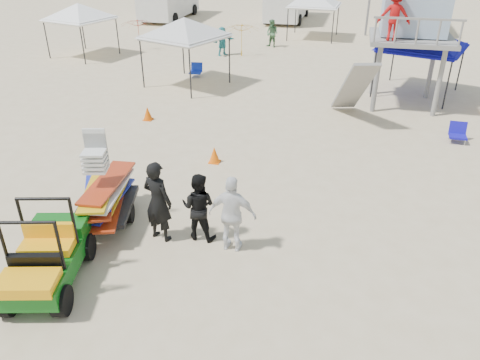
% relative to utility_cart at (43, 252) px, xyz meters
% --- Properties ---
extents(ground, '(140.00, 140.00, 0.00)m').
position_rel_utility_cart_xyz_m(ground, '(2.68, -0.17, -0.80)').
color(ground, beige).
rests_on(ground, ground).
extents(utility_cart, '(1.66, 2.47, 1.72)m').
position_rel_utility_cart_xyz_m(utility_cart, '(0.00, 0.00, 0.00)').
color(utility_cart, '#0D5712').
rests_on(utility_cart, ground).
extents(surf_trailer, '(1.66, 2.41, 2.09)m').
position_rel_utility_cart_xyz_m(surf_trailer, '(0.01, 2.33, 0.05)').
color(surf_trailer, black).
rests_on(surf_trailer, ground).
extents(man_left, '(0.79, 0.62, 1.92)m').
position_rel_utility_cart_xyz_m(man_left, '(1.52, 2.03, 0.16)').
color(man_left, black).
rests_on(man_left, ground).
extents(man_mid, '(0.80, 0.63, 1.61)m').
position_rel_utility_cart_xyz_m(man_mid, '(2.37, 2.28, 0.01)').
color(man_mid, black).
rests_on(man_mid, ground).
extents(man_right, '(1.04, 0.44, 1.78)m').
position_rel_utility_cart_xyz_m(man_right, '(3.22, 2.03, 0.09)').
color(man_right, white).
rests_on(man_right, ground).
extents(lifeguard_tower, '(3.08, 3.08, 4.84)m').
position_rel_utility_cart_xyz_m(lifeguard_tower, '(7.18, 13.15, 2.81)').
color(lifeguard_tower, gray).
rests_on(lifeguard_tower, ground).
extents(canopy_blue, '(3.81, 3.81, 3.15)m').
position_rel_utility_cart_xyz_m(canopy_blue, '(7.90, 14.60, 1.80)').
color(canopy_blue, black).
rests_on(canopy_blue, ground).
extents(canopy_white_a, '(3.72, 3.72, 3.34)m').
position_rel_utility_cart_xyz_m(canopy_white_a, '(-1.94, 13.39, 1.99)').
color(canopy_white_a, black).
rests_on(canopy_white_a, ground).
extents(canopy_white_b, '(3.40, 3.40, 3.18)m').
position_rel_utility_cart_xyz_m(canopy_white_b, '(-9.30, 17.16, 1.83)').
color(canopy_white_b, black).
rests_on(canopy_white_b, ground).
extents(umbrella_a, '(1.94, 1.97, 1.74)m').
position_rel_utility_cart_xyz_m(umbrella_a, '(-7.00, 19.26, 0.07)').
color(umbrella_a, '#B12212').
rests_on(umbrella_a, ground).
extents(umbrella_b, '(2.30, 2.33, 1.75)m').
position_rel_utility_cart_xyz_m(umbrella_b, '(-0.88, 19.25, 0.08)').
color(umbrella_b, orange).
rests_on(umbrella_b, ground).
extents(cone_near, '(0.34, 0.34, 0.50)m').
position_rel_utility_cart_xyz_m(cone_near, '(1.56, 6.09, -0.55)').
color(cone_near, '#FF6408').
rests_on(cone_near, ground).
extents(cone_far, '(0.34, 0.34, 0.50)m').
position_rel_utility_cart_xyz_m(cone_far, '(-1.86, 8.90, -0.55)').
color(cone_far, '#E25407').
rests_on(cone_far, ground).
extents(beach_chair_a, '(0.59, 0.63, 0.64)m').
position_rel_utility_cart_xyz_m(beach_chair_a, '(-2.01, 14.81, -0.49)').
color(beach_chair_a, '#0F28AA').
rests_on(beach_chair_a, ground).
extents(beach_chair_b, '(0.55, 0.59, 0.64)m').
position_rel_utility_cart_xyz_m(beach_chair_b, '(8.90, 9.59, -0.49)').
color(beach_chair_b, '#140FA6').
rests_on(beach_chair_b, ground).
extents(rv_mid_right, '(2.64, 7.00, 3.25)m').
position_rel_utility_cart_xyz_m(rv_mid_right, '(8.68, 29.82, 1.00)').
color(rv_mid_right, silver).
rests_on(rv_mid_right, ground).
extents(distant_beachgoers, '(16.67, 14.53, 1.75)m').
position_rel_utility_cart_xyz_m(distant_beachgoers, '(4.49, 19.27, 0.02)').
color(distant_beachgoers, teal).
rests_on(distant_beachgoers, ground).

